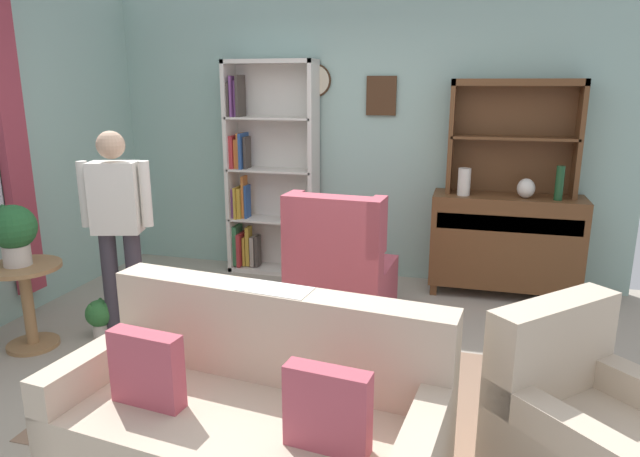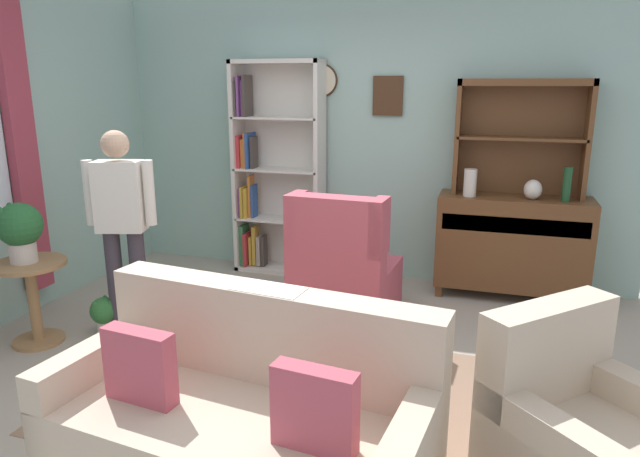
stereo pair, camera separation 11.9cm
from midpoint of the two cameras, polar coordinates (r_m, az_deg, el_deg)
The scene contains 18 objects.
ground_plane at distance 3.95m, azimuth -1.42°, elevation -14.22°, with size 5.40×4.60×0.02m, color #9E9384.
wall_back at distance 5.54m, azimuth 5.54°, elevation 9.44°, with size 5.00×0.09×2.80m.
area_rug at distance 3.64m, azimuth 0.14°, elevation -16.65°, with size 2.96×1.71×0.01m, color #846651.
bookshelf at distance 5.68m, azimuth -4.25°, elevation 5.59°, with size 0.90×0.30×2.10m.
sideboard at distance 5.33m, azimuth 19.38°, elevation -1.32°, with size 1.30×0.45×0.92m.
sideboard_hutch at distance 5.27m, azimuth 20.30°, elevation 10.06°, with size 1.10×0.26×1.00m.
vase_tall at distance 5.13m, azimuth 15.54°, elevation 4.47°, with size 0.11×0.11×0.24m, color beige.
vase_round at distance 5.17m, azimuth 21.30°, elevation 3.68°, with size 0.15×0.15×0.17m, color beige.
bottle_wine at distance 5.16m, azimuth 24.25°, elevation 4.07°, with size 0.07×0.07×0.29m, color #194223.
couch_floral at distance 2.87m, azimuth -6.44°, elevation -18.89°, with size 1.89×1.05×0.90m.
armchair_floral at distance 3.04m, azimuth 26.23°, elevation -18.87°, with size 1.08×1.08×0.88m.
wingback_chair at distance 4.65m, azimuth 3.07°, elevation -4.38°, with size 0.83×0.85×1.05m.
plant_stand at distance 4.65m, azimuth -26.33°, elevation -5.88°, with size 0.52×0.52×0.63m.
potted_plant_large at distance 4.53m, azimuth -27.41°, elevation 0.03°, with size 0.32×0.32×0.44m.
potted_plant_small at distance 4.69m, azimuth -20.24°, elevation -7.92°, with size 0.21×0.21×0.29m.
person_reading at distance 4.41m, azimuth -18.64°, elevation 0.90°, with size 0.52×0.29×1.56m.
coffee_table at distance 3.49m, azimuth 0.33°, elevation -11.60°, with size 0.80×0.50×0.42m.
book_stack at distance 3.44m, azimuth 1.40°, elevation -10.02°, with size 0.21×0.15×0.08m.
Camera 2 is at (1.16, -3.26, 1.89)m, focal length 31.74 mm.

